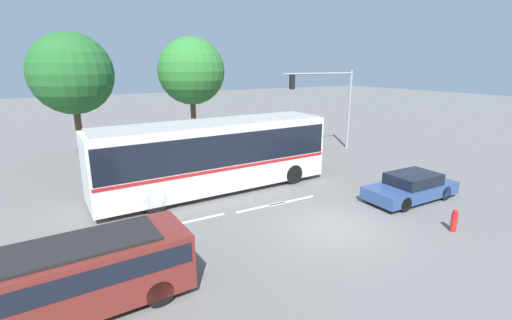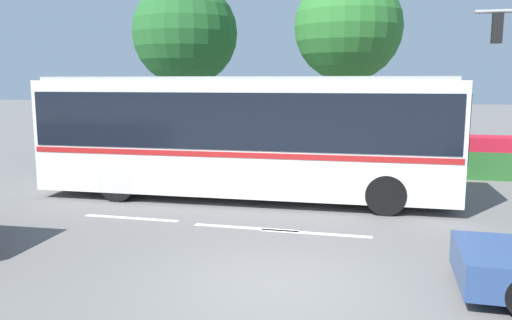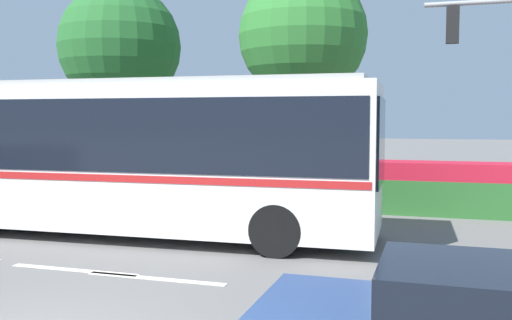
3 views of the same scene
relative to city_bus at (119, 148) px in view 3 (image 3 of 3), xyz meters
The scene contains 6 objects.
city_bus is the anchor object (origin of this frame).
flowering_hedge 8.40m from the city_bus, 36.17° to the left, with size 6.83×1.24×1.40m.
street_tree_left 10.80m from the city_bus, 119.88° to the left, with size 4.75×4.75×7.77m.
street_tree_centre 9.68m from the city_bus, 75.71° to the left, with size 4.52×4.52×7.74m.
lane_stripe_near 3.58m from the city_bus, 74.43° to the right, with size 2.40×0.16×0.01m, color silver.
lane_stripe_mid 4.27m from the city_bus, 51.47° to the right, with size 2.40×0.16×0.01m, color silver.
Camera 3 is at (4.42, -5.15, 2.57)m, focal length 39.95 mm.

